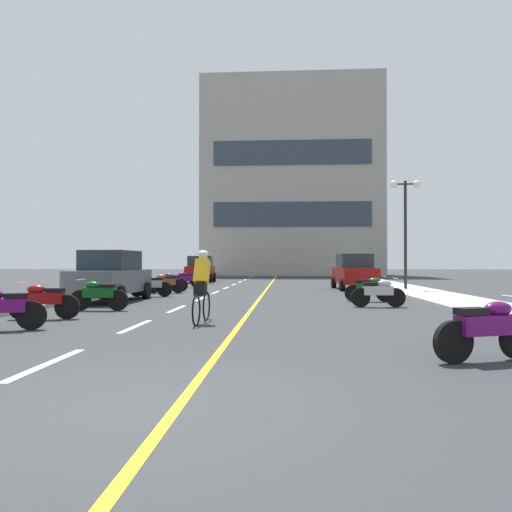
{
  "coord_description": "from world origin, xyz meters",
  "views": [
    {
      "loc": [
        1.31,
        -4.63,
        1.41
      ],
      "look_at": [
        -0.27,
        20.39,
        1.72
      ],
      "focal_mm": 34.55,
      "sensor_mm": 36.0,
      "label": 1
    }
  ],
  "objects_px": {
    "motorcycle_5": "(369,288)",
    "motorcycle_8": "(172,281)",
    "motorcycle_3": "(99,294)",
    "motorcycle_6": "(151,285)",
    "parked_car_near": "(111,276)",
    "motorcycle_1": "(2,308)",
    "parked_car_far": "(200,269)",
    "street_lamp_mid": "(405,210)",
    "motorcycle_9": "(186,279)",
    "motorcycle_7": "(165,283)",
    "motorcycle_4": "(378,292)",
    "cyclist_rider": "(202,285)",
    "parked_car_mid": "(354,272)",
    "motorcycle_0": "(487,328)",
    "motorcycle_2": "(44,300)"
  },
  "relations": [
    {
      "from": "street_lamp_mid",
      "to": "motorcycle_2",
      "type": "bearing_deg",
      "value": -133.18
    },
    {
      "from": "motorcycle_0",
      "to": "motorcycle_6",
      "type": "relative_size",
      "value": 0.96
    },
    {
      "from": "motorcycle_7",
      "to": "motorcycle_8",
      "type": "relative_size",
      "value": 1.01
    },
    {
      "from": "parked_car_far",
      "to": "cyclist_rider",
      "type": "bearing_deg",
      "value": -79.86
    },
    {
      "from": "motorcycle_1",
      "to": "motorcycle_3",
      "type": "relative_size",
      "value": 0.97
    },
    {
      "from": "parked_car_mid",
      "to": "motorcycle_9",
      "type": "relative_size",
      "value": 2.57
    },
    {
      "from": "parked_car_near",
      "to": "motorcycle_1",
      "type": "distance_m",
      "value": 7.53
    },
    {
      "from": "parked_car_far",
      "to": "motorcycle_5",
      "type": "xyz_separation_m",
      "value": [
        8.94,
        -16.32,
        -0.44
      ]
    },
    {
      "from": "motorcycle_5",
      "to": "motorcycle_6",
      "type": "bearing_deg",
      "value": 166.7
    },
    {
      "from": "parked_car_mid",
      "to": "motorcycle_9",
      "type": "distance_m",
      "value": 9.08
    },
    {
      "from": "motorcycle_4",
      "to": "motorcycle_8",
      "type": "xyz_separation_m",
      "value": [
        -8.47,
        8.11,
        0.0
      ]
    },
    {
      "from": "motorcycle_1",
      "to": "cyclist_rider",
      "type": "xyz_separation_m",
      "value": [
        3.86,
        1.55,
        0.41
      ]
    },
    {
      "from": "motorcycle_0",
      "to": "motorcycle_1",
      "type": "height_order",
      "value": "same"
    },
    {
      "from": "motorcycle_5",
      "to": "motorcycle_8",
      "type": "relative_size",
      "value": 1.02
    },
    {
      "from": "parked_car_near",
      "to": "motorcycle_0",
      "type": "height_order",
      "value": "parked_car_near"
    },
    {
      "from": "motorcycle_5",
      "to": "motorcycle_6",
      "type": "relative_size",
      "value": 1.0
    },
    {
      "from": "street_lamp_mid",
      "to": "motorcycle_3",
      "type": "distance_m",
      "value": 15.57
    },
    {
      "from": "motorcycle_9",
      "to": "cyclist_rider",
      "type": "distance_m",
      "value": 15.79
    },
    {
      "from": "motorcycle_8",
      "to": "motorcycle_2",
      "type": "bearing_deg",
      "value": -91.67
    },
    {
      "from": "parked_car_far",
      "to": "motorcycle_1",
      "type": "bearing_deg",
      "value": -89.54
    },
    {
      "from": "motorcycle_6",
      "to": "motorcycle_7",
      "type": "xyz_separation_m",
      "value": [
        0.07,
        2.14,
        0.0
      ]
    },
    {
      "from": "motorcycle_3",
      "to": "motorcycle_6",
      "type": "height_order",
      "value": "same"
    },
    {
      "from": "motorcycle_0",
      "to": "motorcycle_8",
      "type": "xyz_separation_m",
      "value": [
        -8.46,
        16.49,
        0.0
      ]
    },
    {
      "from": "street_lamp_mid",
      "to": "motorcycle_5",
      "type": "bearing_deg",
      "value": -113.27
    },
    {
      "from": "street_lamp_mid",
      "to": "parked_car_mid",
      "type": "xyz_separation_m",
      "value": [
        -2.29,
        1.29,
        -3.04
      ]
    },
    {
      "from": "motorcycle_0",
      "to": "motorcycle_8",
      "type": "height_order",
      "value": "same"
    },
    {
      "from": "parked_car_near",
      "to": "motorcycle_8",
      "type": "bearing_deg",
      "value": 84.0
    },
    {
      "from": "street_lamp_mid",
      "to": "motorcycle_9",
      "type": "xyz_separation_m",
      "value": [
        -11.28,
        2.46,
        -3.48
      ]
    },
    {
      "from": "motorcycle_7",
      "to": "cyclist_rider",
      "type": "height_order",
      "value": "cyclist_rider"
    },
    {
      "from": "parked_car_far",
      "to": "motorcycle_3",
      "type": "distance_m",
      "value": 20.04
    },
    {
      "from": "parked_car_mid",
      "to": "motorcycle_5",
      "type": "relative_size",
      "value": 2.52
    },
    {
      "from": "motorcycle_4",
      "to": "motorcycle_9",
      "type": "height_order",
      "value": "same"
    },
    {
      "from": "motorcycle_2",
      "to": "motorcycle_0",
      "type": "bearing_deg",
      "value": -27.34
    },
    {
      "from": "motorcycle_5",
      "to": "motorcycle_7",
      "type": "xyz_separation_m",
      "value": [
        -8.36,
        4.13,
        0.0
      ]
    },
    {
      "from": "parked_car_mid",
      "to": "motorcycle_3",
      "type": "bearing_deg",
      "value": -127.56
    },
    {
      "from": "motorcycle_3",
      "to": "motorcycle_9",
      "type": "distance_m",
      "value": 12.72
    },
    {
      "from": "street_lamp_mid",
      "to": "motorcycle_6",
      "type": "xyz_separation_m",
      "value": [
        -11.25,
        -4.56,
        -3.48
      ]
    },
    {
      "from": "parked_car_far",
      "to": "motorcycle_1",
      "type": "height_order",
      "value": "parked_car_far"
    },
    {
      "from": "parked_car_far",
      "to": "motorcycle_4",
      "type": "distance_m",
      "value": 20.43
    },
    {
      "from": "motorcycle_4",
      "to": "motorcycle_7",
      "type": "relative_size",
      "value": 1.01
    },
    {
      "from": "motorcycle_9",
      "to": "street_lamp_mid",
      "type": "bearing_deg",
      "value": -12.29
    },
    {
      "from": "motorcycle_8",
      "to": "cyclist_rider",
      "type": "relative_size",
      "value": 0.94
    },
    {
      "from": "motorcycle_3",
      "to": "motorcycle_5",
      "type": "height_order",
      "value": "same"
    },
    {
      "from": "parked_car_far",
      "to": "motorcycle_0",
      "type": "xyz_separation_m",
      "value": [
        8.87,
        -26.78,
        -0.44
      ]
    },
    {
      "from": "motorcycle_2",
      "to": "motorcycle_7",
      "type": "xyz_separation_m",
      "value": [
        0.52,
        10.04,
        0.0
      ]
    },
    {
      "from": "motorcycle_0",
      "to": "motorcycle_2",
      "type": "relative_size",
      "value": 0.96
    },
    {
      "from": "motorcycle_1",
      "to": "cyclist_rider",
      "type": "height_order",
      "value": "cyclist_rider"
    },
    {
      "from": "motorcycle_5",
      "to": "motorcycle_8",
      "type": "xyz_separation_m",
      "value": [
        -8.53,
        6.03,
        0.0
      ]
    },
    {
      "from": "motorcycle_3",
      "to": "motorcycle_6",
      "type": "bearing_deg",
      "value": 90.76
    },
    {
      "from": "parked_car_far",
      "to": "motorcycle_0",
      "type": "relative_size",
      "value": 2.63
    }
  ]
}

